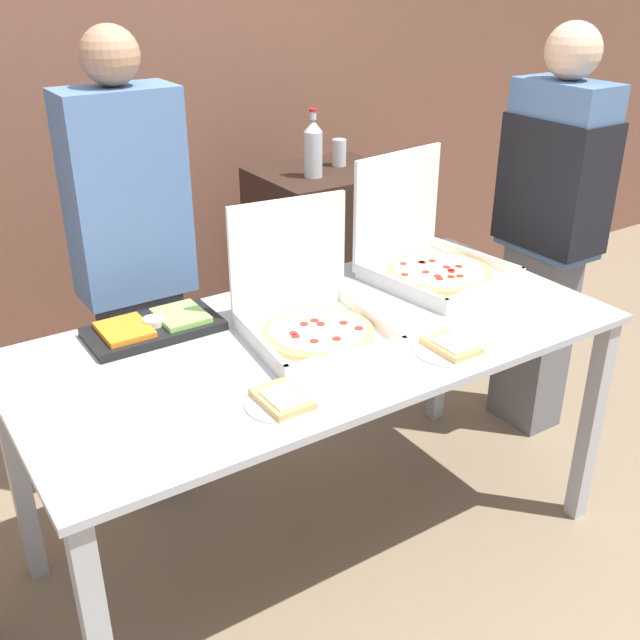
{
  "coord_description": "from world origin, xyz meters",
  "views": [
    {
      "loc": [
        -1.19,
        -1.81,
        1.98
      ],
      "look_at": [
        0.0,
        0.0,
        0.93
      ],
      "focal_mm": 42.0,
      "sensor_mm": 36.0,
      "label": 1
    }
  ],
  "objects_px": {
    "veggie_tray": "(154,327)",
    "person_guest_cap": "(135,272)",
    "soda_can_silver": "(339,152)",
    "paper_plate_front_left": "(451,347)",
    "person_server_vest": "(550,217)",
    "pizza_box_near_left": "(310,314)",
    "paper_plate_front_right": "(282,400)",
    "pizza_box_far_right": "(429,256)",
    "soda_bottle": "(313,148)"
  },
  "relations": [
    {
      "from": "pizza_box_near_left",
      "to": "soda_can_silver",
      "type": "height_order",
      "value": "pizza_box_near_left"
    },
    {
      "from": "pizza_box_far_right",
      "to": "person_guest_cap",
      "type": "height_order",
      "value": "person_guest_cap"
    },
    {
      "from": "person_server_vest",
      "to": "soda_bottle",
      "type": "bearing_deg",
      "value": 41.84
    },
    {
      "from": "paper_plate_front_left",
      "to": "person_guest_cap",
      "type": "xyz_separation_m",
      "value": [
        -0.64,
        1.01,
        0.05
      ]
    },
    {
      "from": "paper_plate_front_right",
      "to": "person_server_vest",
      "type": "distance_m",
      "value": 1.66
    },
    {
      "from": "pizza_box_near_left",
      "to": "paper_plate_front_right",
      "type": "relative_size",
      "value": 2.26
    },
    {
      "from": "paper_plate_front_right",
      "to": "veggie_tray",
      "type": "distance_m",
      "value": 0.61
    },
    {
      "from": "veggie_tray",
      "to": "paper_plate_front_right",
      "type": "bearing_deg",
      "value": -77.64
    },
    {
      "from": "pizza_box_near_left",
      "to": "person_guest_cap",
      "type": "height_order",
      "value": "person_guest_cap"
    },
    {
      "from": "paper_plate_front_left",
      "to": "soda_can_silver",
      "type": "distance_m",
      "value": 1.48
    },
    {
      "from": "soda_can_silver",
      "to": "person_guest_cap",
      "type": "distance_m",
      "value": 1.23
    },
    {
      "from": "soda_bottle",
      "to": "veggie_tray",
      "type": "bearing_deg",
      "value": -147.9
    },
    {
      "from": "soda_can_silver",
      "to": "person_server_vest",
      "type": "bearing_deg",
      "value": -61.06
    },
    {
      "from": "paper_plate_front_right",
      "to": "soda_can_silver",
      "type": "relative_size",
      "value": 1.69
    },
    {
      "from": "pizza_box_far_right",
      "to": "veggie_tray",
      "type": "bearing_deg",
      "value": 165.95
    },
    {
      "from": "paper_plate_front_right",
      "to": "person_server_vest",
      "type": "bearing_deg",
      "value": 16.71
    },
    {
      "from": "paper_plate_front_right",
      "to": "person_server_vest",
      "type": "xyz_separation_m",
      "value": [
        1.59,
        0.48,
        0.11
      ]
    },
    {
      "from": "person_server_vest",
      "to": "paper_plate_front_left",
      "type": "bearing_deg",
      "value": 116.6
    },
    {
      "from": "pizza_box_far_right",
      "to": "paper_plate_front_left",
      "type": "relative_size",
      "value": 2.22
    },
    {
      "from": "pizza_box_far_right",
      "to": "paper_plate_front_left",
      "type": "distance_m",
      "value": 0.61
    },
    {
      "from": "pizza_box_far_right",
      "to": "veggie_tray",
      "type": "xyz_separation_m",
      "value": [
        -1.06,
        0.11,
        -0.06
      ]
    },
    {
      "from": "person_server_vest",
      "to": "pizza_box_far_right",
      "type": "bearing_deg",
      "value": 89.42
    },
    {
      "from": "veggie_tray",
      "to": "soda_can_silver",
      "type": "height_order",
      "value": "soda_can_silver"
    },
    {
      "from": "soda_can_silver",
      "to": "person_guest_cap",
      "type": "xyz_separation_m",
      "value": [
        -1.15,
        -0.36,
        -0.22
      ]
    },
    {
      "from": "soda_bottle",
      "to": "paper_plate_front_left",
      "type": "bearing_deg",
      "value": -103.51
    },
    {
      "from": "veggie_tray",
      "to": "soda_can_silver",
      "type": "bearing_deg",
      "value": 31.08
    },
    {
      "from": "paper_plate_front_right",
      "to": "veggie_tray",
      "type": "xyz_separation_m",
      "value": [
        -0.13,
        0.6,
        0.01
      ]
    },
    {
      "from": "veggie_tray",
      "to": "person_guest_cap",
      "type": "relative_size",
      "value": 0.24
    },
    {
      "from": "pizza_box_far_right",
      "to": "paper_plate_front_right",
      "type": "distance_m",
      "value": 1.05
    },
    {
      "from": "paper_plate_front_right",
      "to": "veggie_tray",
      "type": "height_order",
      "value": "veggie_tray"
    },
    {
      "from": "pizza_box_near_left",
      "to": "soda_can_silver",
      "type": "relative_size",
      "value": 3.8
    },
    {
      "from": "soda_can_silver",
      "to": "person_guest_cap",
      "type": "bearing_deg",
      "value": -162.71
    },
    {
      "from": "pizza_box_far_right",
      "to": "person_guest_cap",
      "type": "bearing_deg",
      "value": 144.8
    },
    {
      "from": "veggie_tray",
      "to": "person_guest_cap",
      "type": "xyz_separation_m",
      "value": [
        0.09,
        0.39,
        0.04
      ]
    },
    {
      "from": "paper_plate_front_right",
      "to": "paper_plate_front_left",
      "type": "distance_m",
      "value": 0.6
    },
    {
      "from": "soda_bottle",
      "to": "pizza_box_near_left",
      "type": "bearing_deg",
      "value": -123.28
    },
    {
      "from": "pizza_box_near_left",
      "to": "soda_bottle",
      "type": "distance_m",
      "value": 1.15
    },
    {
      "from": "pizza_box_near_left",
      "to": "person_server_vest",
      "type": "height_order",
      "value": "person_server_vest"
    },
    {
      "from": "pizza_box_far_right",
      "to": "paper_plate_front_right",
      "type": "xyz_separation_m",
      "value": [
        -0.93,
        -0.48,
        -0.07
      ]
    },
    {
      "from": "paper_plate_front_left",
      "to": "veggie_tray",
      "type": "bearing_deg",
      "value": 139.72
    },
    {
      "from": "person_server_vest",
      "to": "soda_can_silver",
      "type": "bearing_deg",
      "value": 28.94
    },
    {
      "from": "paper_plate_front_right",
      "to": "soda_can_silver",
      "type": "xyz_separation_m",
      "value": [
        1.11,
        1.35,
        0.27
      ]
    },
    {
      "from": "pizza_box_far_right",
      "to": "soda_bottle",
      "type": "relative_size",
      "value": 1.76
    },
    {
      "from": "pizza_box_far_right",
      "to": "soda_bottle",
      "type": "xyz_separation_m",
      "value": [
        -0.03,
        0.76,
        0.27
      ]
    },
    {
      "from": "soda_can_silver",
      "to": "person_server_vest",
      "type": "relative_size",
      "value": 0.07
    },
    {
      "from": "paper_plate_front_left",
      "to": "soda_can_silver",
      "type": "bearing_deg",
      "value": 69.45
    },
    {
      "from": "pizza_box_near_left",
      "to": "veggie_tray",
      "type": "relative_size",
      "value": 1.1
    },
    {
      "from": "pizza_box_far_right",
      "to": "soda_bottle",
      "type": "bearing_deg",
      "value": 84.41
    },
    {
      "from": "veggie_tray",
      "to": "person_server_vest",
      "type": "distance_m",
      "value": 1.73
    },
    {
      "from": "soda_bottle",
      "to": "pizza_box_far_right",
      "type": "bearing_deg",
      "value": -87.66
    }
  ]
}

